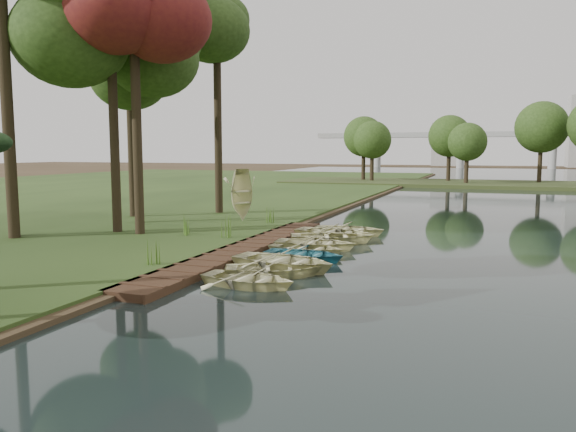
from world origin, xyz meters
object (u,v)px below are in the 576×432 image
(rowboat_1, at_px, (274,266))
(rowboat_2, at_px, (284,259))
(boardwalk, at_px, (244,250))
(rowboat_0, at_px, (248,277))
(stored_rowboat, at_px, (242,215))

(rowboat_1, distance_m, rowboat_2, 1.03)
(boardwalk, xyz_separation_m, rowboat_2, (2.73, -2.61, 0.29))
(rowboat_0, relative_size, rowboat_1, 0.94)
(rowboat_0, height_order, rowboat_1, rowboat_1)
(boardwalk, xyz_separation_m, rowboat_0, (2.56, -5.20, 0.21))
(boardwalk, relative_size, rowboat_1, 4.94)
(rowboat_0, bearing_deg, rowboat_2, 2.31)
(boardwalk, bearing_deg, stored_rowboat, 115.38)
(rowboat_1, height_order, stored_rowboat, stored_rowboat)
(stored_rowboat, bearing_deg, rowboat_0, -122.26)
(rowboat_0, bearing_deg, stored_rowboat, 31.78)
(rowboat_2, bearing_deg, rowboat_0, -174.30)
(boardwalk, distance_m, stored_rowboat, 8.49)
(boardwalk, xyz_separation_m, stored_rowboat, (-3.63, 7.66, 0.45))
(rowboat_2, xyz_separation_m, stored_rowboat, (-6.36, 10.27, 0.16))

